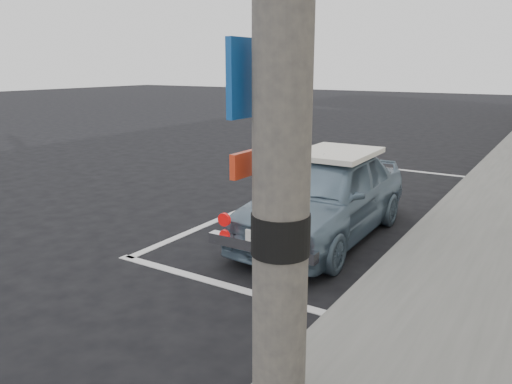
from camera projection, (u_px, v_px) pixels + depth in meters
ground at (213, 260)px, 5.99m from camera, size 80.00×80.00×0.00m
pline_rear at (222, 284)px, 5.32m from camera, size 3.00×0.12×0.01m
pline_front at (408, 171)px, 11.05m from camera, size 3.00×0.12×0.01m
pline_side at (274, 196)px, 8.91m from camera, size 0.12×7.00×0.01m
retro_coupe at (325, 195)px, 6.67m from camera, size 1.42×3.45×1.17m
cat at (266, 263)px, 5.62m from camera, size 0.30×0.42×0.24m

